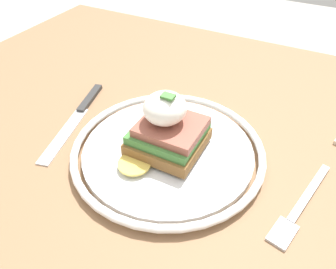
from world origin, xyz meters
TOP-DOWN VIEW (x-y plane):
  - dining_table at (0.00, 0.00)m, footprint 0.90×0.75m
  - plate at (-0.03, 0.04)m, footprint 0.26×0.26m
  - sandwich at (-0.03, 0.04)m, footprint 0.09×0.11m
  - fork at (-0.20, 0.05)m, footprint 0.05×0.14m
  - knife at (0.13, 0.02)m, footprint 0.06×0.19m

SIDE VIEW (x-z plane):
  - dining_table at x=0.00m, z-range 0.24..0.96m
  - fork at x=-0.20m, z-range 0.72..0.73m
  - knife at x=0.13m, z-range 0.72..0.73m
  - plate at x=-0.03m, z-range 0.72..0.74m
  - sandwich at x=-0.03m, z-range 0.73..0.81m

